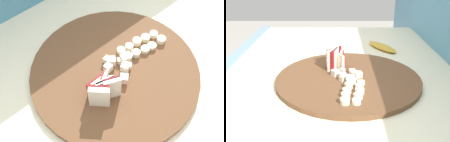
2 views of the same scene
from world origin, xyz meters
TOP-DOWN VIEW (x-y plane):
  - tiled_countertop at (0.00, -0.00)m, footprint 1.54×0.80m
  - tile_backsplash at (0.00, 0.42)m, footprint 2.40×0.04m
  - cutting_board at (-0.09, 0.04)m, footprint 0.44×0.44m
  - apple_wedge_fan at (-0.16, 0.00)m, footprint 0.08×0.06m
  - apple_dice_pile at (-0.08, 0.04)m, footprint 0.09×0.09m
  - banana_slice_rows at (0.01, 0.05)m, footprint 0.14×0.07m

SIDE VIEW (x-z plane):
  - tiled_countertop at x=0.00m, z-range 0.00..0.90m
  - tile_backsplash at x=0.00m, z-range 0.00..1.28m
  - cutting_board at x=-0.09m, z-range 0.89..0.91m
  - banana_slice_rows at x=0.01m, z-range 0.91..0.92m
  - apple_dice_pile at x=-0.08m, z-range 0.91..0.93m
  - apple_wedge_fan at x=-0.16m, z-range 0.91..0.97m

